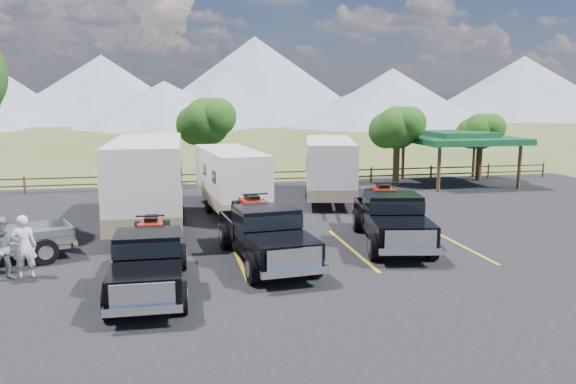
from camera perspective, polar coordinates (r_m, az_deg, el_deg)
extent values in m
plane|color=#3F4A1F|center=(15.61, 3.98, -10.19)|extent=(320.00, 320.00, 0.00)
cube|color=black|center=(18.36, 1.44, -7.03)|extent=(44.00, 34.00, 0.04)
cube|color=gold|center=(18.97, -17.36, -6.85)|extent=(0.12, 5.50, 0.01)
cube|color=gold|center=(18.97, -5.19, -6.44)|extent=(0.12, 5.50, 0.01)
cube|color=gold|center=(19.80, 6.45, -5.77)|extent=(0.12, 5.50, 0.01)
cube|color=gold|center=(21.36, 16.74, -4.99)|extent=(0.12, 5.50, 0.01)
cylinder|color=black|center=(33.96, 10.93, 2.90)|extent=(0.39, 0.39, 2.80)
sphere|color=#1C4411|center=(33.78, 11.05, 6.44)|extent=(2.52, 2.52, 2.52)
sphere|color=#1C4411|center=(33.57, 12.21, 6.84)|extent=(1.98, 1.98, 1.98)
sphere|color=#1C4411|center=(33.97, 9.99, 6.18)|extent=(2.16, 2.16, 2.16)
cylinder|color=black|center=(37.54, 18.83, 2.97)|extent=(0.38, 0.38, 2.52)
sphere|color=#1C4411|center=(37.39, 18.99, 5.85)|extent=(2.24, 2.24, 2.24)
sphere|color=#1C4411|center=(37.28, 19.96, 6.16)|extent=(1.76, 1.76, 1.76)
sphere|color=#1C4411|center=(37.48, 18.11, 5.66)|extent=(1.92, 1.92, 1.92)
cylinder|color=black|center=(33.40, -8.18, 3.11)|extent=(0.41, 0.41, 3.08)
sphere|color=#1C4411|center=(33.22, -8.28, 7.07)|extent=(2.80, 2.80, 2.80)
sphere|color=#1C4411|center=(32.75, -7.18, 7.58)|extent=(2.20, 2.20, 2.20)
sphere|color=#1C4411|center=(33.63, -9.27, 6.73)|extent=(2.40, 2.40, 2.40)
cylinder|color=#523723|center=(33.93, -25.18, 0.61)|extent=(0.12, 0.12, 1.00)
cylinder|color=#523723|center=(33.21, -18.47, 0.86)|extent=(0.12, 0.12, 1.00)
cylinder|color=#523723|center=(32.97, -11.55, 1.10)|extent=(0.12, 0.12, 1.00)
cylinder|color=#523723|center=(33.22, -4.64, 1.33)|extent=(0.12, 0.12, 1.00)
cylinder|color=#523723|center=(33.93, 2.08, 1.53)|extent=(0.12, 0.12, 1.00)
cylinder|color=#523723|center=(35.09, 8.44, 1.70)|extent=(0.12, 0.12, 1.00)
cylinder|color=#523723|center=(36.66, 14.33, 1.84)|extent=(0.12, 0.12, 1.00)
cylinder|color=#523723|center=(38.57, 19.68, 1.95)|extent=(0.12, 0.12, 1.00)
cylinder|color=#523723|center=(40.79, 24.49, 2.04)|extent=(0.12, 0.12, 1.00)
cube|color=#523723|center=(33.52, -1.24, 1.35)|extent=(36.00, 0.06, 0.08)
cube|color=#523723|center=(33.47, -1.25, 2.03)|extent=(36.00, 0.06, 0.08)
cylinder|color=#523723|center=(32.34, 15.08, 2.23)|extent=(0.20, 0.20, 2.60)
cylinder|color=#523723|center=(36.84, 11.60, 3.24)|extent=(0.20, 0.20, 2.60)
cylinder|color=#523723|center=(34.87, 22.45, 2.35)|extent=(0.20, 0.20, 2.60)
cylinder|color=#523723|center=(39.08, 18.36, 3.30)|extent=(0.20, 0.20, 2.60)
cube|color=#164E2C|center=(35.56, 16.99, 5.14)|extent=(6.20, 6.20, 0.35)
cube|color=#164E2C|center=(35.54, 17.01, 5.62)|extent=(3.50, 3.50, 0.35)
cone|color=slate|center=(126.91, -18.31, 9.95)|extent=(44.00, 44.00, 14.00)
cone|color=slate|center=(123.50, -3.37, 11.36)|extent=(52.00, 52.00, 18.00)
cone|color=slate|center=(138.28, 10.55, 9.79)|extent=(40.00, 40.00, 12.00)
cone|color=slate|center=(149.90, 22.74, 9.76)|extent=(50.00, 50.00, 15.00)
cone|color=slate|center=(101.14, -12.40, 8.70)|extent=(32.00, 32.00, 8.00)
cone|color=slate|center=(105.60, 10.11, 9.08)|extent=(40.00, 40.00, 9.00)
cube|color=black|center=(15.85, -13.88, -7.80)|extent=(1.78, 5.22, 0.33)
cube|color=black|center=(14.09, -14.33, -8.60)|extent=(1.78, 1.67, 0.45)
cube|color=black|center=(15.57, -14.00, -5.62)|extent=(1.74, 1.45, 0.91)
cube|color=black|center=(15.53, -14.02, -5.13)|extent=(1.78, 1.51, 0.41)
cube|color=black|center=(17.36, -13.62, -5.40)|extent=(1.79, 2.22, 0.50)
cube|color=silver|center=(13.23, -14.58, -10.04)|extent=(1.46, 0.10, 0.50)
cube|color=silver|center=(13.30, -14.53, -11.52)|extent=(1.79, 0.20, 0.20)
cube|color=silver|center=(18.49, -13.41, -5.45)|extent=(1.79, 0.18, 0.20)
cylinder|color=black|center=(14.29, -17.74, -10.63)|extent=(0.29, 0.82, 0.82)
cylinder|color=black|center=(14.17, -10.75, -10.51)|extent=(0.29, 0.82, 0.82)
cylinder|color=black|center=(17.69, -16.32, -6.63)|extent=(0.29, 0.82, 0.82)
cylinder|color=black|center=(17.60, -10.74, -6.49)|extent=(0.29, 0.82, 0.82)
cube|color=maroon|center=(17.21, -13.70, -3.43)|extent=(0.66, 1.20, 0.32)
cube|color=black|center=(17.16, -13.73, -2.69)|extent=(0.38, 0.69, 0.16)
cube|color=maroon|center=(16.70, -13.80, -3.51)|extent=(0.73, 0.33, 0.20)
cylinder|color=black|center=(16.72, -13.83, -2.38)|extent=(0.82, 0.07, 0.05)
cylinder|color=black|center=(16.80, -15.16, -4.45)|extent=(0.25, 0.51, 0.51)
cylinder|color=black|center=(16.75, -12.36, -4.38)|extent=(0.25, 0.51, 0.51)
cylinder|color=black|center=(17.77, -14.91, -3.67)|extent=(0.25, 0.51, 0.51)
cylinder|color=black|center=(17.72, -12.27, -3.60)|extent=(0.25, 0.51, 0.51)
cube|color=black|center=(18.06, -2.26, -5.22)|extent=(2.40, 5.76, 0.35)
cube|color=black|center=(16.21, -0.46, -5.61)|extent=(2.07, 1.96, 0.49)
cube|color=black|center=(17.78, -2.17, -3.11)|extent=(2.00, 1.72, 0.98)
cube|color=black|center=(17.74, -2.17, -2.64)|extent=(2.05, 1.79, 0.44)
cube|color=black|center=(19.65, -3.65, -3.19)|extent=(2.13, 2.55, 0.54)
cube|color=silver|center=(15.31, 0.67, -6.73)|extent=(1.57, 0.25, 0.54)
cube|color=silver|center=(15.36, 0.74, -8.12)|extent=(1.93, 0.38, 0.22)
cube|color=silver|center=(20.84, -4.44, -3.38)|extent=(1.93, 0.36, 0.22)
cylinder|color=black|center=(16.07, -3.57, -7.78)|extent=(0.39, 0.91, 0.88)
cylinder|color=black|center=(16.60, 2.67, -7.20)|extent=(0.39, 0.91, 0.88)
cylinder|color=black|center=(19.73, -6.38, -4.52)|extent=(0.39, 0.91, 0.88)
cylinder|color=black|center=(20.16, -1.21, -4.15)|extent=(0.39, 0.91, 0.88)
cube|color=maroon|center=(19.52, -3.67, -1.29)|extent=(0.82, 1.34, 0.34)
cube|color=black|center=(19.47, -3.68, -0.58)|extent=(0.47, 0.78, 0.18)
cube|color=maroon|center=(18.98, -3.28, -1.29)|extent=(0.82, 0.43, 0.22)
cylinder|color=black|center=(19.01, -3.36, -0.22)|extent=(0.89, 0.15, 0.06)
cylinder|color=black|center=(18.94, -4.56, -2.25)|extent=(0.31, 0.57, 0.55)
cylinder|color=black|center=(19.15, -1.99, -2.08)|extent=(0.31, 0.57, 0.55)
cylinder|color=black|center=(19.97, -5.28, -1.63)|extent=(0.31, 0.57, 0.55)
cylinder|color=black|center=(20.18, -2.83, -1.49)|extent=(0.31, 0.57, 0.55)
cube|color=black|center=(20.53, 10.45, -3.52)|extent=(2.87, 5.94, 0.36)
cube|color=black|center=(18.62, 11.63, -3.75)|extent=(2.22, 2.13, 0.50)
cube|color=black|center=(20.27, 10.57, -1.61)|extent=(2.14, 1.88, 1.00)
cube|color=black|center=(20.24, 10.59, -1.19)|extent=(2.19, 1.95, 0.45)
cube|color=black|center=(22.20, 9.56, -1.77)|extent=(2.34, 2.72, 0.55)
cube|color=silver|center=(17.67, 12.34, -4.67)|extent=(1.59, 0.38, 0.55)
cube|color=silver|center=(17.71, 12.34, -5.91)|extent=(1.96, 0.54, 0.22)
cube|color=silver|center=(23.42, 9.01, -1.99)|extent=(1.96, 0.52, 0.22)
cylinder|color=black|center=(18.52, 8.76, -5.49)|extent=(0.46, 0.94, 0.90)
cylinder|color=black|center=(18.92, 14.41, -5.36)|extent=(0.46, 0.94, 0.90)
cylinder|color=black|center=(22.32, 7.07, -2.84)|extent=(0.46, 0.94, 0.90)
cylinder|color=black|center=(22.65, 11.79, -2.79)|extent=(0.46, 0.94, 0.90)
cube|color=maroon|center=(22.08, 9.61, -0.05)|extent=(0.93, 1.41, 0.35)
cube|color=black|center=(22.04, 9.63, 0.59)|extent=(0.53, 0.81, 0.18)
cube|color=maroon|center=(21.53, 9.88, -0.04)|extent=(0.85, 0.49, 0.22)
cylinder|color=black|center=(21.57, 9.86, 0.92)|extent=(0.90, 0.23, 0.06)
cylinder|color=black|center=(21.50, 8.68, -0.83)|extent=(0.36, 0.60, 0.56)
cylinder|color=black|center=(21.67, 11.03, -0.82)|extent=(0.36, 0.60, 0.56)
cylinder|color=black|center=(22.57, 8.22, -0.32)|extent=(0.36, 0.60, 0.56)
cylinder|color=black|center=(22.73, 10.46, -0.31)|extent=(0.36, 0.60, 0.56)
cube|color=silver|center=(23.16, -14.06, 1.51)|extent=(2.80, 8.29, 2.97)
cube|color=#86745C|center=(23.35, -13.94, -1.29)|extent=(2.83, 8.33, 0.66)
cube|color=black|center=(21.22, -18.00, 1.41)|extent=(0.04, 0.99, 0.66)
cube|color=black|center=(21.03, -10.79, 1.65)|extent=(0.04, 0.99, 0.66)
cylinder|color=black|center=(23.88, -16.81, -2.52)|extent=(0.29, 0.77, 0.77)
cylinder|color=black|center=(23.73, -10.85, -2.35)|extent=(0.29, 0.77, 0.77)
cube|color=black|center=(18.46, -14.78, -5.43)|extent=(0.17, 1.98, 0.11)
cube|color=silver|center=(25.65, -5.85, 1.62)|extent=(2.86, 6.86, 2.40)
cube|color=#86745C|center=(25.79, -5.81, -0.43)|extent=(2.88, 6.90, 0.53)
cube|color=black|center=(23.78, -7.54, 1.54)|extent=(0.11, 0.80, 0.53)
cube|color=black|center=(24.26, -2.53, 1.78)|extent=(0.11, 0.80, 0.53)
cylinder|color=black|center=(25.94, -8.08, -1.42)|extent=(0.29, 0.64, 0.62)
cylinder|color=black|center=(26.35, -3.79, -1.17)|extent=(0.29, 0.64, 0.62)
cube|color=black|center=(21.91, -3.49, -3.04)|extent=(0.28, 1.60, 0.09)
cube|color=silver|center=(28.74, 4.21, 2.76)|extent=(3.88, 7.50, 2.58)
cube|color=#86745C|center=(28.87, 4.19, 0.79)|extent=(3.91, 7.54, 0.57)
cube|color=black|center=(26.90, 1.92, 2.86)|extent=(0.22, 0.84, 0.57)
cube|color=black|center=(27.01, 6.85, 2.83)|extent=(0.22, 0.84, 0.57)
cylinder|color=black|center=(29.20, 2.04, -0.04)|extent=(0.39, 0.71, 0.67)
cylinder|color=black|center=(29.30, 6.26, -0.06)|extent=(0.39, 0.71, 0.67)
cube|color=black|center=(24.56, 4.64, -1.58)|extent=(0.51, 1.70, 0.10)
cube|color=gray|center=(20.14, -24.39, -3.93)|extent=(2.66, 2.41, 0.50)
cube|color=silver|center=(20.38, -21.29, -4.45)|extent=(0.77, 1.72, 0.20)
cylinder|color=black|center=(21.08, -24.22, -4.49)|extent=(0.86, 0.55, 0.82)
cylinder|color=black|center=(19.43, -23.45, -5.59)|extent=(0.86, 0.55, 0.82)
imported|color=silver|center=(18.20, -25.24, -5.01)|extent=(0.71, 0.49, 1.87)
imported|color=gray|center=(18.12, -26.88, -5.19)|extent=(1.12, 1.02, 1.87)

